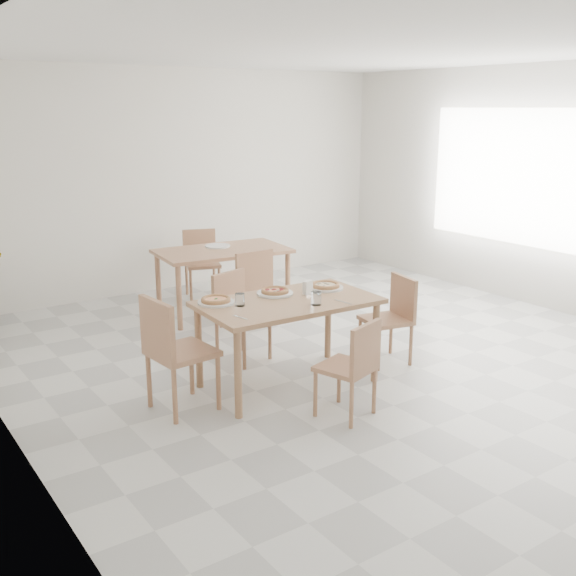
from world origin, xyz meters
TOP-DOWN VIEW (x-y plane):
  - room at (2.98, 0.30)m, footprint 7.28×7.00m
  - main_table at (-0.82, -0.03)m, footprint 1.51×0.90m
  - chair_south at (-0.78, -0.84)m, footprint 0.48×0.48m
  - chair_north at (-0.85, 0.76)m, footprint 0.50×0.50m
  - chair_west at (-1.85, 0.04)m, footprint 0.49×0.49m
  - chair_east at (0.30, -0.13)m, footprint 0.47×0.47m
  - plate_margherita at (-1.35, 0.23)m, footprint 0.30×0.30m
  - plate_mushroom at (-0.33, 0.08)m, footprint 0.32×0.32m
  - plate_pepperoni at (-0.80, 0.18)m, footprint 0.31×0.31m
  - pizza_margherita at (-1.35, 0.23)m, footprint 0.28×0.28m
  - pizza_mushroom at (-0.33, 0.08)m, footprint 0.30×0.30m
  - pizza_pepperoni at (-0.80, 0.18)m, footprint 0.30×0.30m
  - tumbler_a at (-0.71, -0.27)m, footprint 0.08×0.08m
  - tumbler_b at (-1.23, 0.05)m, footprint 0.08×0.08m
  - napkin_holder at (-0.58, 0.01)m, footprint 0.12×0.09m
  - fork_a at (-1.40, -0.23)m, footprint 0.05×0.16m
  - fork_b at (-0.48, -0.35)m, footprint 0.04×0.19m
  - second_table at (-0.24, 2.10)m, footprint 1.53×0.98m
  - chair_back_s at (-0.33, 1.38)m, footprint 0.44×0.44m
  - chair_back_n at (-0.09, 2.91)m, footprint 0.52×0.52m
  - plate_empty at (-0.21, 2.26)m, footprint 0.29×0.29m

SIDE VIEW (x-z plane):
  - chair_south at x=-0.78m, z-range 0.06..0.83m
  - chair_east at x=0.30m, z-range 0.06..0.87m
  - chair_north at x=-0.85m, z-range 0.07..0.89m
  - chair_back_n at x=-0.09m, z-range 0.07..0.90m
  - chair_back_s at x=-0.33m, z-range 0.07..0.96m
  - chair_west at x=-1.85m, z-range 0.07..1.00m
  - second_table at x=-0.24m, z-range 0.29..1.04m
  - main_table at x=-0.82m, z-range 0.29..1.04m
  - fork_a at x=-1.40m, z-range 0.75..0.76m
  - fork_b at x=-0.48m, z-range 0.75..0.76m
  - plate_margherita at x=-1.35m, z-range 0.75..0.77m
  - plate_mushroom at x=-0.33m, z-range 0.75..0.77m
  - plate_pepperoni at x=-0.80m, z-range 0.75..0.77m
  - plate_empty at x=-0.21m, z-range 0.75..0.77m
  - pizza_margherita at x=-1.35m, z-range 0.76..0.80m
  - pizza_mushroom at x=-0.33m, z-range 0.76..0.80m
  - pizza_pepperoni at x=-0.80m, z-range 0.77..0.80m
  - tumbler_b at x=-1.23m, z-range 0.75..0.85m
  - tumbler_a at x=-0.71m, z-range 0.75..0.86m
  - napkin_holder at x=-0.58m, z-range 0.75..0.87m
  - room at x=2.98m, z-range -2.00..5.00m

